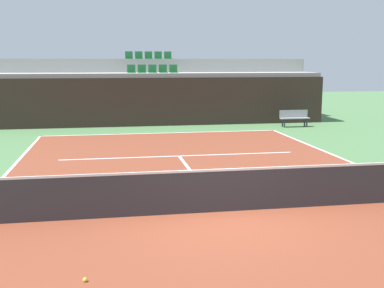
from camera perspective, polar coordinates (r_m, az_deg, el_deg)
The scene contains 13 objects.
ground_plane at distance 10.65m, azimuth 3.56°, elevation -8.14°, with size 80.00×80.00×0.00m, color #477042.
court_surface at distance 10.65m, azimuth 3.56°, elevation -8.12°, with size 11.00×24.00×0.01m, color brown.
baseline_far at distance 22.17m, azimuth -3.66°, elevation 1.31°, with size 11.00×0.10×0.00m, color white.
service_line_far at distance 16.74m, azimuth -1.55°, elevation -1.45°, with size 8.26×0.10×0.00m, color white.
centre_service_line at distance 13.66m, azimuth 0.42°, elevation -4.03°, with size 0.10×6.40×0.00m, color white.
back_wall at distance 24.72m, azimuth -4.39°, elevation 5.06°, with size 18.24×0.30×2.49m, color #33231E.
stands_tier_lower at distance 26.05m, azimuth -4.69°, elevation 5.54°, with size 18.24×2.40×2.70m, color #9E9E99.
stands_tier_upper at distance 28.41m, azimuth -5.15°, elevation 6.64°, with size 18.24×2.40×3.46m, color #9E9E99.
seating_row_lower at distance 26.08m, azimuth -4.75°, elevation 8.79°, with size 2.73×0.44×0.44m.
seating_row_upper at distance 28.47m, azimuth -5.23°, elevation 10.38°, with size 2.73×0.44×0.44m.
tennis_net at distance 10.51m, azimuth 3.59°, elevation -5.51°, with size 11.08×0.08×1.07m.
player_bench at distance 24.90m, azimuth 12.18°, elevation 3.20°, with size 1.50×0.40×0.85m.
tennis_ball_1 at distance 7.62m, azimuth -12.73°, elevation -15.60°, with size 0.07×0.07×0.07m, color #CCE033.
Camera 1 is at (-2.39, -9.85, 3.28)m, focal length 44.45 mm.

